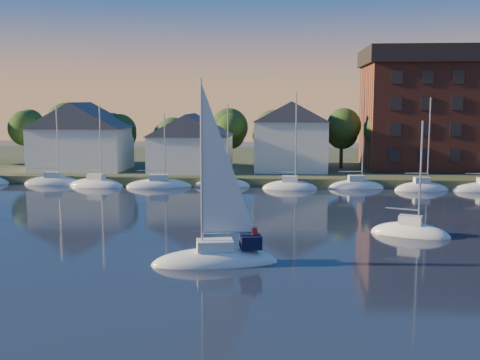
# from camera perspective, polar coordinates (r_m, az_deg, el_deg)

# --- Properties ---
(ground) EXTENTS (260.00, 260.00, 0.00)m
(ground) POSITION_cam_1_polar(r_m,az_deg,el_deg) (29.23, -11.50, -14.81)
(ground) COLOR black
(ground) RESTS_ON ground
(shoreline_land) EXTENTS (160.00, 50.00, 2.00)m
(shoreline_land) POSITION_cam_1_polar(r_m,az_deg,el_deg) (101.80, 0.31, 1.44)
(shoreline_land) COLOR #364025
(shoreline_land) RESTS_ON ground
(wooden_dock) EXTENTS (120.00, 3.00, 1.00)m
(wooden_dock) POSITION_cam_1_polar(r_m,az_deg,el_deg) (79.06, -0.97, -0.38)
(wooden_dock) COLOR brown
(wooden_dock) RESTS_ON ground
(clubhouse_west) EXTENTS (13.65, 9.45, 9.64)m
(clubhouse_west) POSITION_cam_1_polar(r_m,az_deg,el_deg) (89.17, -14.84, 4.12)
(clubhouse_west) COLOR silver
(clubhouse_west) RESTS_ON shoreline_land
(clubhouse_centre) EXTENTS (11.55, 8.40, 8.08)m
(clubhouse_centre) POSITION_cam_1_polar(r_m,az_deg,el_deg) (84.24, -4.71, 3.61)
(clubhouse_centre) COLOR silver
(clubhouse_centre) RESTS_ON shoreline_land
(clubhouse_east) EXTENTS (10.50, 8.40, 9.80)m
(clubhouse_east) POSITION_cam_1_polar(r_m,az_deg,el_deg) (85.04, 4.88, 4.23)
(clubhouse_east) COLOR silver
(clubhouse_east) RESTS_ON shoreline_land
(condo_block) EXTENTS (31.00, 17.00, 17.40)m
(condo_block) POSITION_cam_1_polar(r_m,az_deg,el_deg) (94.55, 20.96, 6.40)
(condo_block) COLOR brown
(condo_block) RESTS_ON shoreline_land
(tree_line) EXTENTS (93.40, 5.40, 8.90)m
(tree_line) POSITION_cam_1_polar(r_m,az_deg,el_deg) (89.16, 1.01, 5.17)
(tree_line) COLOR #3C2A1B
(tree_line) RESTS_ON shoreline_land
(moored_fleet) EXTENTS (79.50, 2.40, 12.05)m
(moored_fleet) POSITION_cam_1_polar(r_m,az_deg,el_deg) (76.61, -4.17, -0.58)
(moored_fleet) COLOR white
(moored_fleet) RESTS_ON ground
(hero_sailboat) EXTENTS (9.03, 4.48, 13.58)m
(hero_sailboat) POSITION_cam_1_polar(r_m,az_deg,el_deg) (41.12, -2.19, -7.16)
(hero_sailboat) COLOR white
(hero_sailboat) RESTS_ON ground
(drifting_sailboat_right) EXTENTS (6.81, 4.27, 10.49)m
(drifting_sailboat_right) POSITION_cam_1_polar(r_m,az_deg,el_deg) (51.44, 15.83, -4.96)
(drifting_sailboat_right) COLOR white
(drifting_sailboat_right) RESTS_ON ground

